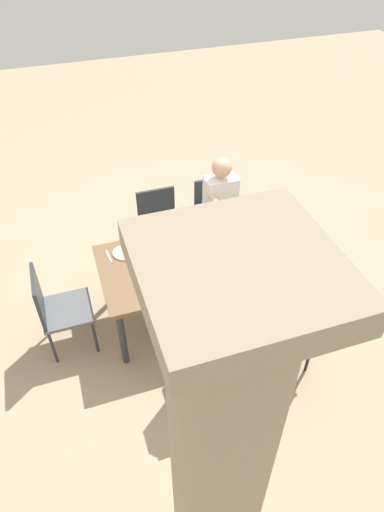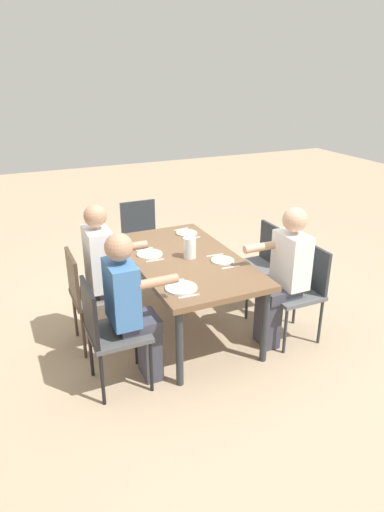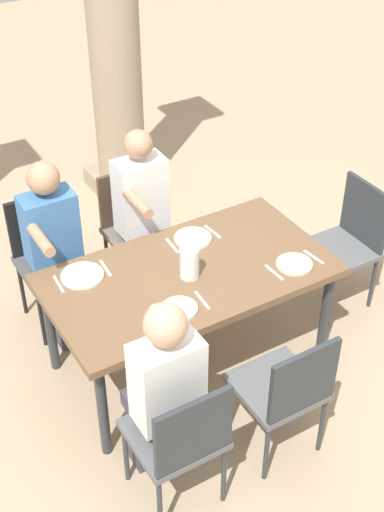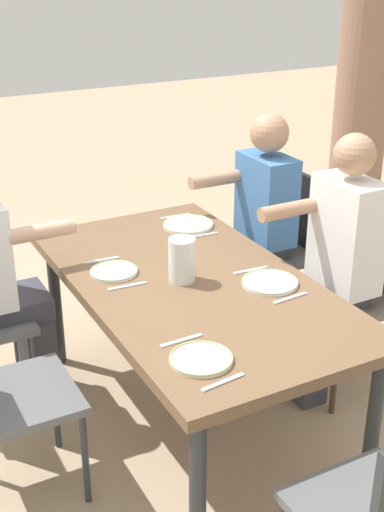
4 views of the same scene
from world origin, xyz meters
name	(u,v)px [view 4 (image 4 of 4)]	position (x,y,z in m)	size (l,w,h in m)	color
ground_plane	(192,419)	(0.00, 0.00, 0.00)	(16.00, 16.00, 0.00)	tan
dining_table	(192,293)	(0.00, 0.00, 0.67)	(1.71, 0.94, 0.74)	brown
chair_west_north	(283,241)	(-0.57, 0.89, 0.53)	(0.44, 0.44, 0.90)	#4F4F50
chair_mid_north	(359,286)	(0.08, 0.89, 0.53)	(0.44, 0.44, 0.90)	#6A6158
diner_woman_green	(333,263)	(0.08, 0.71, 0.69)	(0.35, 0.49, 1.31)	#3F3F4C
diner_man_white	(255,221)	(-0.57, 0.70, 0.68)	(0.35, 0.49, 1.27)	#3F3F4C
diner_guest_third	(0,273)	(-0.57, -0.69, 0.68)	(0.35, 0.50, 1.27)	#3F3F4C
stone_column_near	(367,48)	(-1.49, 2.19, 1.39)	(0.51, 0.51, 2.83)	#936B56
plate_0	(188,224)	(-0.56, 0.28, 0.74)	(0.26, 0.26, 0.02)	white
fork_0	(175,216)	(-0.71, 0.28, 0.74)	(0.02, 0.17, 0.01)	silver
spoon_0	(202,235)	(-0.41, 0.28, 0.74)	(0.02, 0.17, 0.01)	silver
plate_1	(114,271)	(-0.22, -0.27, 0.74)	(0.21, 0.21, 0.02)	white
fork_1	(102,260)	(-0.37, -0.27, 0.74)	(0.02, 0.17, 0.01)	silver
spoon_1	(127,286)	(-0.07, -0.27, 0.74)	(0.02, 0.17, 0.01)	silver
plate_2	(270,282)	(0.19, 0.28, 0.74)	(0.24, 0.24, 0.02)	white
fork_2	(251,270)	(0.04, 0.28, 0.74)	(0.02, 0.17, 0.01)	silver
spoon_2	(290,298)	(0.34, 0.28, 0.74)	(0.02, 0.17, 0.01)	silver
plate_3	(201,359)	(0.58, -0.27, 0.74)	(0.23, 0.23, 0.02)	silver
fork_3	(181,340)	(0.43, -0.27, 0.74)	(0.02, 0.17, 0.01)	silver
spoon_3	(223,382)	(0.73, -0.27, 0.74)	(0.02, 0.17, 0.01)	silver
water_pitcher	(182,262)	(-0.02, -0.04, 0.82)	(0.12, 0.12, 0.19)	white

